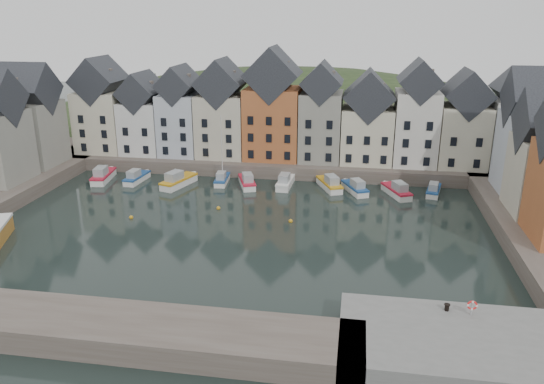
% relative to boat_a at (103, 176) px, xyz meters
% --- Properties ---
extents(ground, '(260.00, 260.00, 0.00)m').
position_rel_boat_a_xyz_m(ground, '(24.69, -17.21, -0.78)').
color(ground, black).
rests_on(ground, ground).
extents(far_quay, '(90.00, 16.00, 2.00)m').
position_rel_boat_a_xyz_m(far_quay, '(24.69, 12.79, 0.22)').
color(far_quay, '#4D433B').
rests_on(far_quay, ground).
extents(near_quay, '(18.00, 10.00, 2.00)m').
position_rel_boat_a_xyz_m(near_quay, '(46.69, -37.21, 0.22)').
color(near_quay, '#60605E').
rests_on(near_quay, ground).
extents(near_wall, '(50.00, 6.00, 2.00)m').
position_rel_boat_a_xyz_m(near_wall, '(14.69, -39.21, 0.22)').
color(near_wall, '#4D433B').
rests_on(near_wall, ground).
extents(hillside, '(153.60, 70.40, 64.00)m').
position_rel_boat_a_xyz_m(hillside, '(24.70, 38.78, -18.74)').
color(hillside, '#1E2F17').
rests_on(hillside, ground).
extents(far_terrace, '(72.37, 8.16, 17.78)m').
position_rel_boat_a_xyz_m(far_terrace, '(27.90, 10.79, 8.10)').
color(far_terrace, beige).
rests_on(far_terrace, far_quay).
extents(left_terrace, '(7.65, 17.00, 15.69)m').
position_rel_boat_a_xyz_m(left_terrace, '(-11.31, -3.71, 8.10)').
color(left_terrace, gray).
rests_on(left_terrace, left_quay).
extents(mooring_buoys, '(20.50, 5.50, 0.50)m').
position_rel_boat_a_xyz_m(mooring_buoys, '(20.69, -11.88, -0.63)').
color(mooring_buoys, '#C58A17').
rests_on(mooring_buoys, ground).
extents(boat_a, '(3.08, 7.02, 2.61)m').
position_rel_boat_a_xyz_m(boat_a, '(0.00, 0.00, 0.00)').
color(boat_a, silver).
rests_on(boat_a, ground).
extents(boat_b, '(2.29, 5.98, 2.25)m').
position_rel_boat_a_xyz_m(boat_b, '(5.29, 0.25, -0.11)').
color(boat_b, silver).
rests_on(boat_b, ground).
extents(boat_c, '(4.11, 7.29, 2.67)m').
position_rel_boat_a_xyz_m(boat_c, '(12.25, -0.69, 0.02)').
color(boat_c, silver).
rests_on(boat_c, ground).
extents(boat_d, '(2.14, 5.57, 10.42)m').
position_rel_boat_a_xyz_m(boat_d, '(18.37, 1.73, -0.10)').
color(boat_d, silver).
rests_on(boat_d, ground).
extents(boat_e, '(3.87, 6.43, 2.36)m').
position_rel_boat_a_xyz_m(boat_e, '(22.43, 0.92, -0.07)').
color(boat_e, silver).
rests_on(boat_e, ground).
extents(boat_f, '(2.19, 6.26, 2.37)m').
position_rel_boat_a_xyz_m(boat_f, '(28.06, 1.61, -0.07)').
color(boat_f, silver).
rests_on(boat_f, ground).
extents(boat_g, '(4.38, 6.70, 2.47)m').
position_rel_boat_a_xyz_m(boat_g, '(34.67, 1.62, -0.04)').
color(boat_g, silver).
rests_on(boat_g, ground).
extents(boat_h, '(4.21, 6.23, 2.30)m').
position_rel_boat_a_xyz_m(boat_h, '(38.39, 0.65, -0.09)').
color(boat_h, silver).
rests_on(boat_h, ground).
extents(boat_i, '(4.25, 6.52, 2.41)m').
position_rel_boat_a_xyz_m(boat_i, '(44.22, 0.10, -0.06)').
color(boat_i, silver).
rests_on(boat_i, ground).
extents(boat_j, '(2.74, 5.59, 2.06)m').
position_rel_boat_a_xyz_m(boat_j, '(49.40, 1.56, -0.16)').
color(boat_j, silver).
rests_on(boat_j, ground).
extents(mooring_bollard, '(0.48, 0.48, 0.56)m').
position_rel_boat_a_xyz_m(mooring_bollard, '(46.07, -33.71, 1.53)').
color(mooring_bollard, black).
rests_on(mooring_bollard, near_quay).
extents(life_ring_post, '(0.80, 0.17, 1.30)m').
position_rel_boat_a_xyz_m(life_ring_post, '(47.85, -34.16, 2.09)').
color(life_ring_post, gray).
rests_on(life_ring_post, near_quay).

